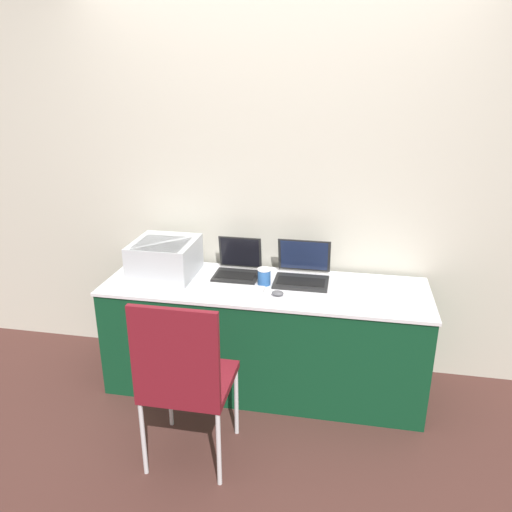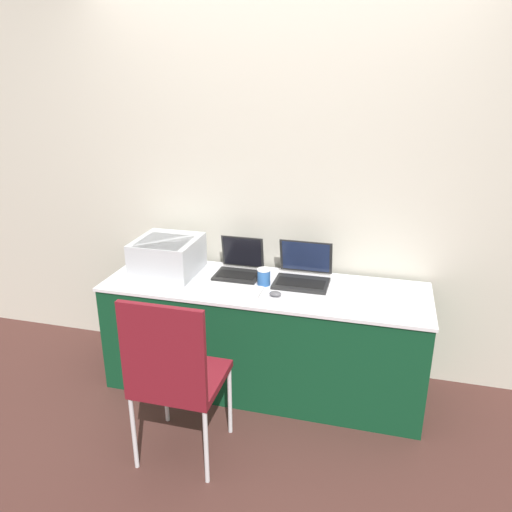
# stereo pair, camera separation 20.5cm
# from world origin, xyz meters

# --- Properties ---
(ground_plane) EXTENTS (14.00, 14.00, 0.00)m
(ground_plane) POSITION_xyz_m (0.00, 0.00, 0.00)
(ground_plane) COLOR #472823
(wall_back) EXTENTS (8.00, 0.05, 2.60)m
(wall_back) POSITION_xyz_m (0.00, 0.69, 1.30)
(wall_back) COLOR #B7B2A3
(wall_back) RESTS_ON ground_plane
(table) EXTENTS (2.02, 0.63, 0.72)m
(table) POSITION_xyz_m (0.00, 0.31, 0.36)
(table) COLOR #0C381E
(table) RESTS_ON ground_plane
(printer) EXTENTS (0.39, 0.41, 0.23)m
(printer) POSITION_xyz_m (-0.67, 0.35, 0.85)
(printer) COLOR #B2B7BC
(printer) RESTS_ON table
(laptop_left) EXTENTS (0.28, 0.27, 0.24)m
(laptop_left) POSITION_xyz_m (-0.20, 0.44, 0.77)
(laptop_left) COLOR black
(laptop_left) RESTS_ON table
(laptop_right) EXTENTS (0.34, 0.31, 0.25)m
(laptop_right) POSITION_xyz_m (0.22, 0.43, 0.78)
(laptop_right) COLOR black
(laptop_right) RESTS_ON table
(external_keyboard) EXTENTS (0.46, 0.14, 0.02)m
(external_keyboard) POSITION_xyz_m (-0.22, 0.18, 0.73)
(external_keyboard) COLOR silver
(external_keyboard) RESTS_ON table
(coffee_cup) EXTENTS (0.08, 0.08, 0.11)m
(coffee_cup) POSITION_xyz_m (-0.01, 0.32, 0.78)
(coffee_cup) COLOR #285699
(coffee_cup) RESTS_ON table
(mouse) EXTENTS (0.07, 0.05, 0.03)m
(mouse) POSITION_xyz_m (0.10, 0.17, 0.74)
(mouse) COLOR #4C4C51
(mouse) RESTS_ON table
(chair) EXTENTS (0.43, 0.43, 0.98)m
(chair) POSITION_xyz_m (-0.27, -0.49, 0.56)
(chair) COLOR maroon
(chair) RESTS_ON ground_plane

